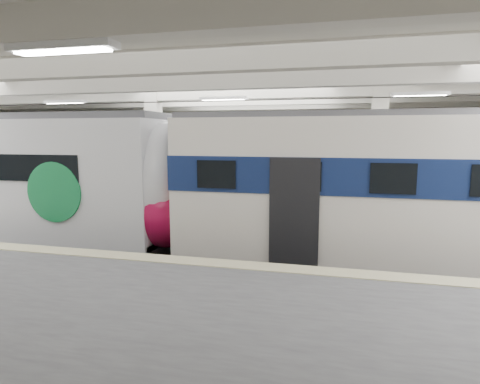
# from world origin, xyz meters

# --- Properties ---
(station_hall) EXTENTS (36.00, 24.00, 5.75)m
(station_hall) POSITION_xyz_m (0.00, -1.74, 3.24)
(station_hall) COLOR black
(station_hall) RESTS_ON ground
(modern_emu) EXTENTS (13.62, 2.81, 4.40)m
(modern_emu) POSITION_xyz_m (-6.24, -0.00, 2.17)
(modern_emu) COLOR silver
(modern_emu) RESTS_ON ground
(older_rer) EXTENTS (13.13, 2.90, 4.35)m
(older_rer) POSITION_xyz_m (5.95, 0.00, 2.28)
(older_rer) COLOR white
(older_rer) RESTS_ON ground
(far_train) EXTENTS (13.53, 3.23, 4.31)m
(far_train) POSITION_xyz_m (-5.30, 5.50, 2.23)
(far_train) COLOR silver
(far_train) RESTS_ON ground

